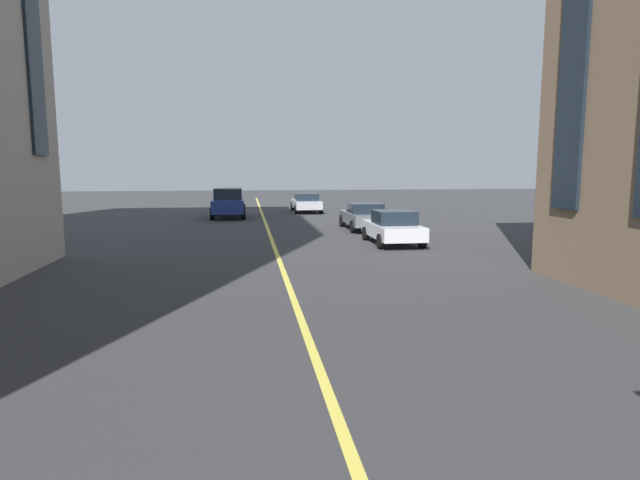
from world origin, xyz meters
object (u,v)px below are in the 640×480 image
car_grey_parked_b (364,216)px  car_blue_near (228,202)px  car_silver_parked_a (306,203)px  car_white_oncoming (393,227)px

car_grey_parked_b → car_blue_near: car_blue_near is taller
car_blue_near → car_silver_parked_a: bearing=-58.2°
car_blue_near → car_silver_parked_a: car_blue_near is taller
car_grey_parked_b → car_silver_parked_a: size_ratio=1.00×
car_grey_parked_b → car_silver_parked_a: same height
car_grey_parked_b → car_blue_near: 10.55m
car_white_oncoming → car_silver_parked_a: 16.54m
car_grey_parked_b → car_white_oncoming: bearing=180.0°
car_white_oncoming → car_blue_near: size_ratio=0.83×
car_white_oncoming → car_blue_near: car_blue_near is taller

